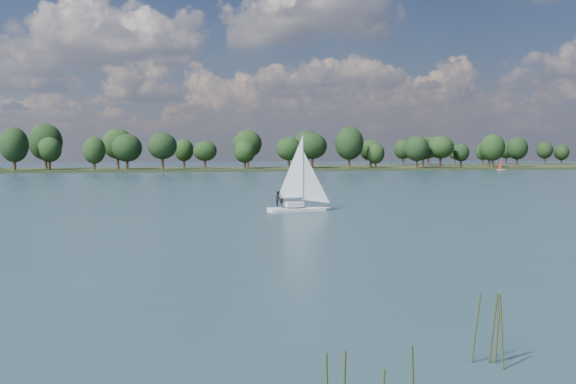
# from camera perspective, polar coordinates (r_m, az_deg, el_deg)

# --- Properties ---
(ground) EXTENTS (700.00, 700.00, 0.00)m
(ground) POSITION_cam_1_polar(r_m,az_deg,el_deg) (126.46, -2.31, 0.63)
(ground) COLOR #233342
(ground) RESTS_ON ground
(far_shore) EXTENTS (660.00, 40.00, 1.50)m
(far_shore) POSITION_cam_1_polar(r_m,az_deg,el_deg) (237.22, -7.65, 1.93)
(far_shore) COLOR black
(far_shore) RESTS_ON ground
(far_shore_back) EXTENTS (220.00, 30.00, 1.40)m
(far_shore_back) POSITION_cam_1_polar(r_m,az_deg,el_deg) (338.79, 19.42, 2.22)
(far_shore_back) COLOR black
(far_shore_back) RESTS_ON ground
(sailboat) EXTENTS (6.85, 2.85, 8.74)m
(sailboat) POSITION_cam_1_polar(r_m,az_deg,el_deg) (69.01, 0.81, 0.30)
(sailboat) COLOR silver
(sailboat) RESTS_ON ground
(dinghy_orange) EXTENTS (3.02, 1.36, 4.70)m
(dinghy_orange) POSITION_cam_1_polar(r_m,az_deg,el_deg) (252.35, 18.42, 2.13)
(dinghy_orange) COLOR silver
(dinghy_orange) RESTS_ON ground
(treeline) EXTENTS (562.93, 73.76, 18.89)m
(treeline) POSITION_cam_1_polar(r_m,az_deg,el_deg) (233.45, -8.63, 3.88)
(treeline) COLOR black
(treeline) RESTS_ON ground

